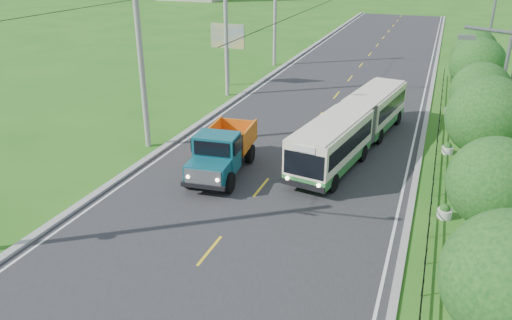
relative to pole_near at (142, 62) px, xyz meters
The scene contains 24 objects.
ground 13.24m from the pole_near, 47.45° to the right, with size 240.00×240.00×0.00m, color #256818.
road 14.67m from the pole_near, 53.09° to the left, with size 14.00×120.00×0.02m, color #28282B.
curb_left 12.14m from the pole_near, 84.48° to the left, with size 0.40×120.00×0.15m, color #9E9E99.
curb_right 19.60m from the pole_near, 35.52° to the left, with size 0.30×120.00×0.10m, color #9E9E99.
edge_line_left 12.22m from the pole_near, 81.66° to the left, with size 0.12×120.00×0.00m, color silver.
edge_line_right 19.21m from the pole_near, 36.41° to the left, with size 0.12×120.00×0.00m, color silver.
centre_dash 13.23m from the pole_near, 47.45° to the right, with size 0.12×2.20×0.00m, color yellow.
railing_right 17.68m from the pole_near, 17.09° to the left, with size 0.04×40.00×0.60m, color black.
pole_near is the anchor object (origin of this frame).
pole_mid 12.00m from the pole_near, 90.00° to the left, with size 3.51×0.32×10.00m.
pole_far 24.00m from the pole_near, 90.00° to the left, with size 3.51×0.32×10.00m.
tree_second 19.44m from the pole_near, 20.74° to the right, with size 3.18×3.26×5.30m.
tree_third 18.17m from the pole_near, ahead, with size 3.60×3.62×6.00m.
tree_fourth 18.89m from the pole_near, 15.84° to the left, with size 3.24×3.31×5.40m.
tree_fifth 21.31m from the pole_near, 31.59° to the left, with size 3.48×3.52×5.80m.
tree_back 24.98m from the pole_near, 43.41° to the left, with size 3.30×3.36×5.50m.
streetlight_mid 19.56m from the pole_near, 14.81° to the left, with size 3.02×0.20×9.07m.
streetlight_far 26.80m from the pole_near, 45.14° to the left, with size 3.02×0.20×9.07m.
planter_near 17.79m from the pole_near, 10.09° to the right, with size 0.64×0.64×0.67m.
planter_mid 18.23m from the pole_near, 16.52° to the left, with size 0.64×0.64×0.67m.
planter_far 21.83m from the pole_near, 37.63° to the left, with size 0.64×0.64×0.67m.
billboard_left 15.10m from the pole_near, 94.72° to the left, with size 3.00×0.20×5.20m.
bus 12.64m from the pole_near, 17.28° to the left, with size 4.53×14.19×2.71m.
dump_truck 7.17m from the pole_near, 19.96° to the right, with size 2.81×6.09×2.48m.
Camera 1 is at (7.51, -15.00, 11.00)m, focal length 35.00 mm.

